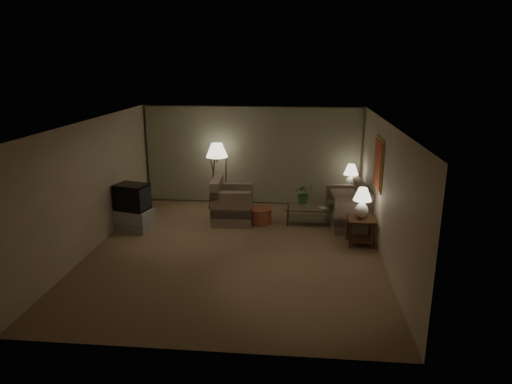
# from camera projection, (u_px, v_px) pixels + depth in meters

# --- Properties ---
(ground) EXTENTS (7.00, 7.00, 0.00)m
(ground) POSITION_uv_depth(u_px,v_px,m) (235.00, 250.00, 9.63)
(ground) COLOR #8E6C4E
(ground) RESTS_ON ground
(room_shell) EXTENTS (6.04, 7.02, 2.72)m
(room_shell) POSITION_uv_depth(u_px,v_px,m) (244.00, 155.00, 10.59)
(room_shell) COLOR beige
(room_shell) RESTS_ON ground
(sofa) EXTENTS (1.83, 1.08, 0.77)m
(sofa) POSITION_uv_depth(u_px,v_px,m) (347.00, 208.00, 11.14)
(sofa) COLOR gray
(sofa) RESTS_ON ground
(armchair) EXTENTS (1.14, 1.09, 0.87)m
(armchair) POSITION_uv_depth(u_px,v_px,m) (232.00, 205.00, 11.25)
(armchair) COLOR gray
(armchair) RESTS_ON ground
(side_table_near) EXTENTS (0.57, 0.57, 0.60)m
(side_table_near) POSITION_uv_depth(u_px,v_px,m) (361.00, 226.00, 9.83)
(side_table_near) COLOR #3C1B10
(side_table_near) RESTS_ON ground
(side_table_far) EXTENTS (0.54, 0.45, 0.60)m
(side_table_far) POSITION_uv_depth(u_px,v_px,m) (350.00, 196.00, 12.05)
(side_table_far) COLOR #3C1B10
(side_table_far) RESTS_ON ground
(table_lamp_near) EXTENTS (0.39, 0.39, 0.68)m
(table_lamp_near) POSITION_uv_depth(u_px,v_px,m) (362.00, 200.00, 9.67)
(table_lamp_near) COLOR white
(table_lamp_near) RESTS_ON side_table_near
(table_lamp_far) EXTENTS (0.39, 0.39, 0.67)m
(table_lamp_far) POSITION_uv_depth(u_px,v_px,m) (351.00, 175.00, 11.89)
(table_lamp_far) COLOR white
(table_lamp_far) RESTS_ON side_table_far
(coffee_table) EXTENTS (1.20, 0.66, 0.41)m
(coffee_table) POSITION_uv_depth(u_px,v_px,m) (310.00, 212.00, 11.16)
(coffee_table) COLOR silver
(coffee_table) RESTS_ON ground
(tv_cabinet) EXTENTS (1.10, 0.94, 0.50)m
(tv_cabinet) POSITION_uv_depth(u_px,v_px,m) (134.00, 220.00, 10.74)
(tv_cabinet) COLOR #AAAAAC
(tv_cabinet) RESTS_ON ground
(crt_tv) EXTENTS (0.97, 0.86, 0.61)m
(crt_tv) POSITION_uv_depth(u_px,v_px,m) (132.00, 197.00, 10.59)
(crt_tv) COLOR black
(crt_tv) RESTS_ON tv_cabinet
(floor_lamp) EXTENTS (0.57, 0.57, 1.77)m
(floor_lamp) POSITION_uv_depth(u_px,v_px,m) (217.00, 175.00, 12.18)
(floor_lamp) COLOR #3C1B10
(floor_lamp) RESTS_ON ground
(ottoman) EXTENTS (0.71, 0.71, 0.38)m
(ottoman) POSITION_uv_depth(u_px,v_px,m) (260.00, 216.00, 11.20)
(ottoman) COLOR #B35C3C
(ottoman) RESTS_ON ground
(vase) EXTENTS (0.16, 0.16, 0.15)m
(vase) POSITION_uv_depth(u_px,v_px,m) (304.00, 204.00, 11.11)
(vase) COLOR white
(vase) RESTS_ON coffee_table
(flowers) EXTENTS (0.47, 0.41, 0.50)m
(flowers) POSITION_uv_depth(u_px,v_px,m) (304.00, 191.00, 11.02)
(flowers) COLOR #387333
(flowers) RESTS_ON vase
(book) EXTENTS (0.24, 0.27, 0.02)m
(book) POSITION_uv_depth(u_px,v_px,m) (320.00, 208.00, 11.00)
(book) COLOR olive
(book) RESTS_ON coffee_table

